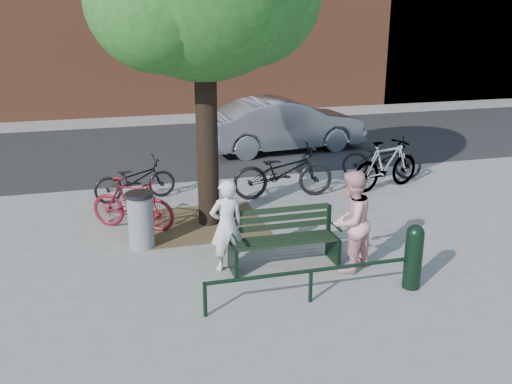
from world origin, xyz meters
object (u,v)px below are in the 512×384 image
object	(u,v)px
park_bench	(283,237)
bicycle_c	(283,172)
parked_car	(284,125)
person_left	(227,225)
litter_bin	(141,220)
person_right	(351,221)
bollard	(414,254)

from	to	relation	value
park_bench	bicycle_c	bearing A→B (deg)	72.13
park_bench	parked_car	size ratio (longest dim) A/B	0.38
park_bench	person_left	world-z (taller)	person_left
bicycle_c	person_left	bearing A→B (deg)	151.50
park_bench	litter_bin	distance (m)	2.50
person_right	parked_car	bearing A→B (deg)	-131.74
park_bench	bollard	world-z (taller)	bollard
person_left	bicycle_c	distance (m)	3.73
bollard	litter_bin	world-z (taller)	bollard
person_left	bollard	world-z (taller)	person_left
litter_bin	parked_car	bearing A→B (deg)	53.17
bollard	bicycle_c	world-z (taller)	bicycle_c
litter_bin	bicycle_c	size ratio (longest dim) A/B	0.45
litter_bin	bicycle_c	bearing A→B (deg)	31.46
person_left	bollard	bearing A→B (deg)	143.23
litter_bin	bicycle_c	distance (m)	3.73
bicycle_c	park_bench	bearing A→B (deg)	165.14
person_right	bicycle_c	world-z (taller)	person_right
park_bench	litter_bin	bearing A→B (deg)	148.69
park_bench	litter_bin	world-z (taller)	litter_bin
person_left	bollard	xyz separation A→B (m)	(2.50, -1.33, -0.21)
person_right	bicycle_c	distance (m)	3.70
bollard	parked_car	bearing A→B (deg)	84.91
bollard	parked_car	size ratio (longest dim) A/B	0.21
bollard	bicycle_c	xyz separation A→B (m)	(-0.55, 4.50, 0.05)
person_right	park_bench	bearing A→B (deg)	-56.68
bicycle_c	litter_bin	bearing A→B (deg)	124.47
park_bench	person_right	distance (m)	1.10
park_bench	person_right	xyz separation A→B (m)	(0.95, -0.45, 0.33)
park_bench	bollard	size ratio (longest dim) A/B	1.76
park_bench	bollard	bearing A→B (deg)	-38.12
person_right	litter_bin	world-z (taller)	person_right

